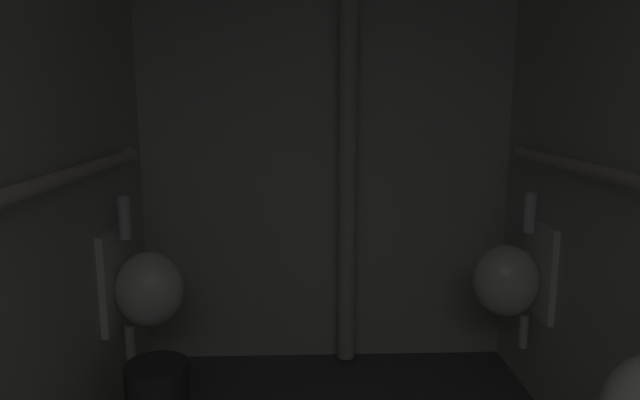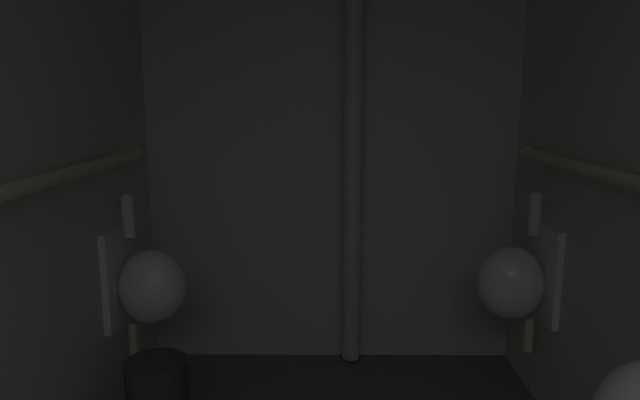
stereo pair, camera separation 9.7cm
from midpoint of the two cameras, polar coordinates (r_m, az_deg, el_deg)
wall_back at (r=3.02m, az=-0.29°, el=6.41°), size 2.08×0.06×2.45m
urinal_left_mid at (r=2.65m, az=-18.33°, el=-8.32°), size 0.32×0.30×0.76m
urinal_right_far at (r=2.76m, az=17.76°, el=-7.54°), size 0.32×0.30×0.76m
standpipe_back_wall at (r=2.92m, az=1.88°, el=6.26°), size 0.10×0.10×2.40m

